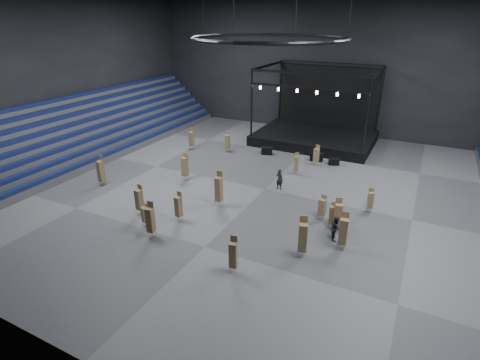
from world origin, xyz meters
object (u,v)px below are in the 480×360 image
at_px(chair_stack_3, 303,237).
at_px(chair_stack_14, 185,166).
at_px(stage, 317,130).
at_px(crew_member, 336,228).
at_px(chair_stack_5, 219,189).
at_px(chair_stack_10, 145,214).
at_px(chair_stack_2, 338,215).
at_px(chair_stack_9, 322,207).
at_px(chair_stack_7, 343,231).
at_px(chair_stack_12, 370,200).
at_px(chair_stack_17, 233,254).
at_px(chair_stack_4, 101,170).
at_px(chair_stack_6, 316,155).
at_px(flight_case_mid, 317,157).
at_px(chair_stack_16, 150,219).
at_px(chair_stack_8, 191,139).
at_px(chair_stack_1, 179,206).
at_px(man_center, 279,179).
at_px(chair_stack_0, 139,199).
at_px(flight_case_right, 334,162).
at_px(chair_stack_15, 227,141).
at_px(flight_case_left, 267,151).
at_px(chair_stack_13, 297,163).

xyz_separation_m(chair_stack_3, chair_stack_14, (-14.07, 7.06, -0.11)).
bearing_deg(stage, crew_member, -70.35).
xyz_separation_m(chair_stack_5, chair_stack_10, (-3.34, -5.36, -0.57)).
distance_m(chair_stack_2, chair_stack_5, 9.78).
bearing_deg(chair_stack_9, chair_stack_14, -177.79).
distance_m(chair_stack_7, chair_stack_12, 6.41).
height_order(chair_stack_12, chair_stack_17, chair_stack_17).
distance_m(chair_stack_4, chair_stack_14, 7.71).
height_order(chair_stack_6, chair_stack_12, chair_stack_6).
bearing_deg(flight_case_mid, chair_stack_14, -132.76).
bearing_deg(chair_stack_16, stage, 73.22).
xyz_separation_m(chair_stack_5, chair_stack_8, (-10.09, 11.10, -0.24)).
bearing_deg(chair_stack_1, chair_stack_8, 130.11).
relative_size(chair_stack_1, chair_stack_3, 0.82).
bearing_deg(chair_stack_10, chair_stack_16, -11.29).
relative_size(chair_stack_14, crew_member, 1.50).
distance_m(stage, man_center, 15.63).
bearing_deg(chair_stack_5, chair_stack_0, -141.31).
relative_size(chair_stack_10, chair_stack_12, 0.89).
bearing_deg(flight_case_right, chair_stack_15, -173.92).
height_order(chair_stack_1, chair_stack_6, chair_stack_1).
bearing_deg(chair_stack_1, chair_stack_5, 76.75).
bearing_deg(chair_stack_14, chair_stack_9, -2.31).
bearing_deg(chair_stack_8, crew_member, -8.91).
xyz_separation_m(flight_case_mid, chair_stack_7, (6.33, -15.74, 0.98)).
distance_m(chair_stack_2, chair_stack_7, 2.25).
xyz_separation_m(chair_stack_9, chair_stack_15, (-14.19, 10.75, 0.16)).
relative_size(chair_stack_2, chair_stack_4, 0.92).
distance_m(flight_case_left, crew_member, 18.21).
height_order(chair_stack_0, chair_stack_10, chair_stack_0).
bearing_deg(chair_stack_16, man_center, 57.67).
xyz_separation_m(chair_stack_5, crew_member, (9.93, -0.77, -0.65)).
relative_size(chair_stack_6, chair_stack_12, 1.09).
relative_size(chair_stack_4, chair_stack_9, 1.42).
relative_size(chair_stack_9, chair_stack_13, 0.92).
height_order(stage, chair_stack_0, stage).
height_order(flight_case_left, chair_stack_4, chair_stack_4).
distance_m(flight_case_mid, man_center, 8.70).
xyz_separation_m(flight_case_left, chair_stack_6, (5.99, -0.80, 0.76)).
distance_m(chair_stack_8, chair_stack_10, 17.79).
distance_m(chair_stack_17, crew_member, 8.09).
xyz_separation_m(flight_case_right, chair_stack_8, (-16.39, -2.50, 0.96)).
bearing_deg(stage, chair_stack_12, -60.57).
xyz_separation_m(stage, chair_stack_3, (6.26, -24.73, 0.05)).
xyz_separation_m(stage, chair_stack_13, (1.32, -11.49, -0.30)).
xyz_separation_m(flight_case_right, chair_stack_15, (-12.21, -1.30, 0.90)).
bearing_deg(crew_member, stage, 0.67).
xyz_separation_m(stage, chair_stack_9, (6.10, -19.36, -0.34)).
bearing_deg(chair_stack_0, chair_stack_3, 8.10).
xyz_separation_m(chair_stack_5, chair_stack_15, (-5.91, 12.30, -0.29)).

